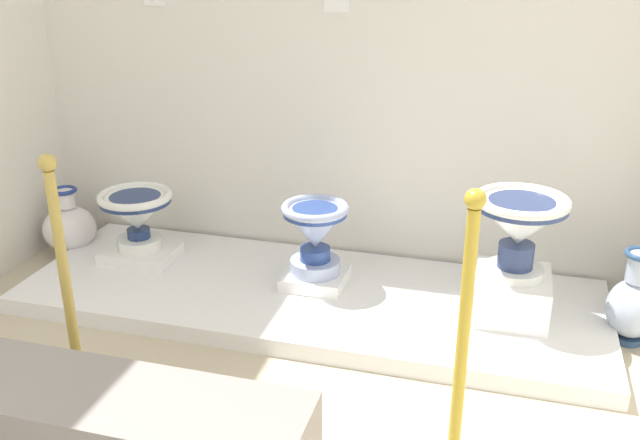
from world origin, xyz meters
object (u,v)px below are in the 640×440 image
antique_toilet_pale_glazed (520,222)px  decorative_vase_companion (69,228)px  antique_toilet_squat_floral (315,230)px  stanchion_post_near_right (457,403)px  antique_toilet_leftmost (136,211)px  stanchion_post_near_left (72,328)px  plinth_block_pale_glazed (511,295)px  plinth_block_squat_floral (315,278)px  decorative_vase_corner (633,304)px  plinth_block_leftmost (141,253)px

antique_toilet_pale_glazed → decorative_vase_companion: bearing=175.5°
antique_toilet_squat_floral → stanchion_post_near_right: (0.79, -1.09, -0.07)m
antique_toilet_leftmost → stanchion_post_near_left: (0.33, -1.07, -0.04)m
plinth_block_pale_glazed → decorative_vase_companion: bearing=175.5°
plinth_block_squat_floral → antique_toilet_leftmost: bearing=178.4°
plinth_block_pale_glazed → stanchion_post_near_left: 1.88m
decorative_vase_corner → stanchion_post_near_left: size_ratio=0.44×
plinth_block_leftmost → decorative_vase_companion: size_ratio=0.94×
plinth_block_leftmost → antique_toilet_squat_floral: bearing=-1.6°
plinth_block_squat_floral → stanchion_post_near_left: size_ratio=0.30×
decorative_vase_companion → decorative_vase_corner: bearing=-2.7°
plinth_block_pale_glazed → antique_toilet_leftmost: bearing=177.5°
plinth_block_leftmost → plinth_block_pale_glazed: bearing=-2.5°
antique_toilet_leftmost → antique_toilet_pale_glazed: antique_toilet_pale_glazed is taller
antique_toilet_leftmost → decorative_vase_corner: size_ratio=0.88×
plinth_block_pale_glazed → stanchion_post_near_left: stanchion_post_near_left is taller
plinth_block_squat_floral → stanchion_post_near_right: size_ratio=0.29×
antique_toilet_squat_floral → decorative_vase_corner: 1.48m
antique_toilet_squat_floral → stanchion_post_near_left: size_ratio=0.36×
plinth_block_pale_glazed → antique_toilet_pale_glazed: (0.00, -0.00, 0.36)m
plinth_block_squat_floral → decorative_vase_corner: (1.46, -0.00, 0.07)m
plinth_block_pale_glazed → plinth_block_squat_floral: bearing=176.7°
plinth_block_pale_glazed → stanchion_post_near_right: 1.06m
antique_toilet_pale_glazed → stanchion_post_near_right: stanchion_post_near_right is taller
antique_toilet_pale_glazed → stanchion_post_near_left: 1.89m
decorative_vase_corner → decorative_vase_companion: bearing=177.3°
plinth_block_leftmost → antique_toilet_pale_glazed: 1.97m
stanchion_post_near_right → plinth_block_squat_floral: bearing=125.8°
antique_toilet_leftmost → plinth_block_leftmost: bearing=-104.0°
antique_toilet_pale_glazed → stanchion_post_near_left: size_ratio=0.41×
decorative_vase_corner → stanchion_post_near_right: size_ratio=0.43×
antique_toilet_leftmost → plinth_block_squat_floral: bearing=-1.6°
antique_toilet_squat_floral → antique_toilet_pale_glazed: (0.94, -0.05, 0.16)m
plinth_block_pale_glazed → stanchion_post_near_left: (-1.60, -0.99, 0.14)m
antique_toilet_pale_glazed → decorative_vase_companion: (-2.43, 0.19, -0.38)m
plinth_block_squat_floral → stanchion_post_near_left: stanchion_post_near_left is taller
plinth_block_leftmost → stanchion_post_near_right: stanchion_post_near_right is taller
antique_toilet_leftmost → stanchion_post_near_right: 2.10m
antique_toilet_squat_floral → stanchion_post_near_right: size_ratio=0.35×
decorative_vase_companion → stanchion_post_near_right: 2.59m
antique_toilet_squat_floral → stanchion_post_near_left: 1.23m
antique_toilet_pale_glazed → decorative_vase_companion: 2.46m
antique_toilet_pale_glazed → decorative_vase_corner: 0.63m
plinth_block_leftmost → antique_toilet_squat_floral: 1.02m
decorative_vase_corner → plinth_block_leftmost: bearing=179.3°
antique_toilet_pale_glazed → stanchion_post_near_left: (-1.60, -0.99, -0.22)m
antique_toilet_leftmost → plinth_block_pale_glazed: (1.92, -0.08, -0.17)m
plinth_block_pale_glazed → decorative_vase_companion: 2.44m
plinth_block_squat_floral → antique_toilet_squat_floral: size_ratio=0.84×
antique_toilet_leftmost → decorative_vase_companion: (-0.50, 0.11, -0.19)m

